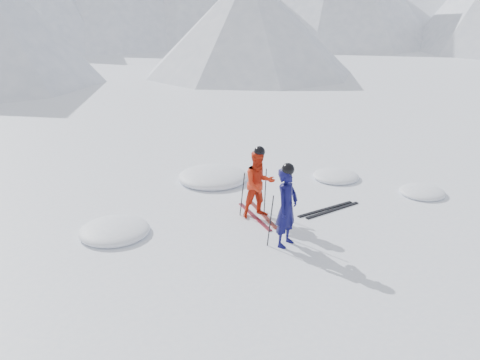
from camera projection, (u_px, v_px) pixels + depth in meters
ground at (317, 214)px, 12.18m from camera, size 160.00×160.00×0.00m
skier_blue at (287, 207)px, 10.39m from camera, size 0.72×0.61×1.69m
skier_red at (259, 184)px, 11.78m from camera, size 0.90×0.77×1.61m
pole_blue_left at (270, 221)px, 10.45m from camera, size 0.11×0.08×1.13m
pole_blue_right at (288, 213)px, 10.81m from camera, size 0.11×0.07×1.13m
pole_red_left at (242, 194)px, 11.91m from camera, size 0.11×0.09×1.07m
pole_red_right at (265, 190)px, 12.15m from camera, size 0.11×0.08×1.07m
ski_worn_left at (255, 216)px, 11.99m from camera, size 0.42×1.69×0.03m
ski_worn_right at (263, 214)px, 12.12m from camera, size 0.53×1.66×0.03m
ski_loose_a at (326, 209)px, 12.40m from camera, size 1.70×0.13×0.03m
ski_loose_b at (333, 210)px, 12.34m from camera, size 1.70×0.11×0.03m
snow_lumps at (235, 192)px, 13.52m from camera, size 8.96×5.61×0.44m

